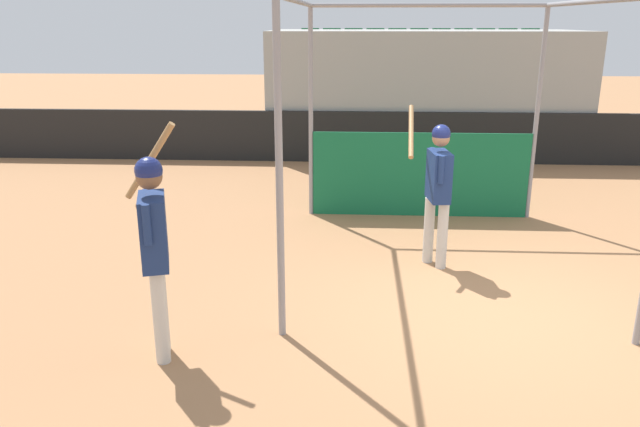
{
  "coord_description": "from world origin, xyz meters",
  "views": [
    {
      "loc": [
        -1.56,
        -6.1,
        2.96
      ],
      "look_at": [
        -1.91,
        0.12,
        1.03
      ],
      "focal_mm": 35.0,
      "sensor_mm": 36.0,
      "label": 1
    }
  ],
  "objects": [
    {
      "name": "ground_plane",
      "position": [
        0.0,
        0.0,
        0.0
      ],
      "size": [
        60.0,
        60.0,
        0.0
      ],
      "primitive_type": "plane",
      "color": "#A8754C"
    },
    {
      "name": "outfield_wall",
      "position": [
        0.0,
        7.3,
        0.55
      ],
      "size": [
        24.0,
        0.12,
        1.09
      ],
      "color": "black",
      "rests_on": "ground"
    },
    {
      "name": "bleacher_section",
      "position": [
        0.0,
        8.96,
        1.38
      ],
      "size": [
        7.05,
        3.2,
        2.77
      ],
      "color": "#9E9E99",
      "rests_on": "ground"
    },
    {
      "name": "batting_cage",
      "position": [
        -0.54,
        2.63,
        1.38
      ],
      "size": [
        3.47,
        4.1,
        3.2
      ],
      "color": "gray",
      "rests_on": "ground"
    },
    {
      "name": "player_batter",
      "position": [
        -0.55,
        1.33,
        1.08
      ],
      "size": [
        0.53,
        0.9,
        1.94
      ],
      "rotation": [
        0.0,
        0.0,
        1.69
      ],
      "color": "silver",
      "rests_on": "ground"
    },
    {
      "name": "player_waiting",
      "position": [
        -3.29,
        -1.08,
        1.15
      ],
      "size": [
        0.54,
        0.71,
        2.12
      ],
      "rotation": [
        0.0,
        0.0,
        1.86
      ],
      "color": "silver",
      "rests_on": "ground"
    }
  ]
}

